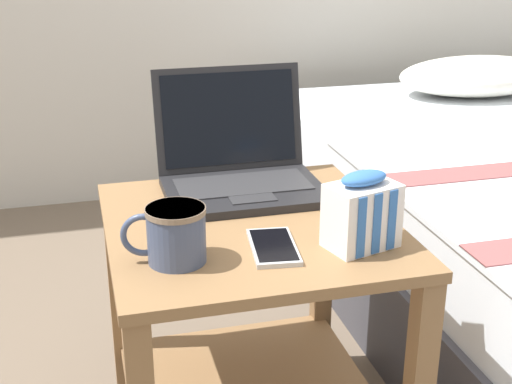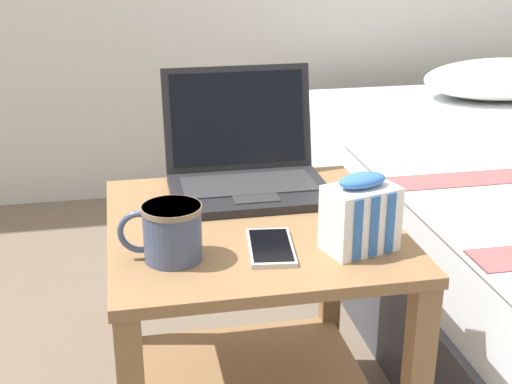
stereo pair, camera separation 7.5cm
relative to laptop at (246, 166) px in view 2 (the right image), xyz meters
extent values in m
ellipsoid|color=silver|center=(1.14, 0.92, -0.05)|extent=(0.62, 0.36, 0.14)
cube|color=olive|center=(-0.02, -0.19, -0.06)|extent=(0.56, 0.58, 0.02)
cube|color=olive|center=(-0.28, 0.07, -0.33)|extent=(0.04, 0.04, 0.53)
cube|color=olive|center=(0.23, 0.07, -0.33)|extent=(0.04, 0.04, 0.53)
cube|color=black|center=(0.00, -0.05, -0.04)|extent=(0.34, 0.24, 0.02)
cube|color=#2D2D30|center=(0.00, -0.03, -0.03)|extent=(0.29, 0.13, 0.00)
cube|color=#2D2D30|center=(0.00, -0.11, -0.03)|extent=(0.09, 0.05, 0.00)
cube|color=black|center=(0.00, 0.10, 0.08)|extent=(0.34, 0.06, 0.23)
cube|color=black|center=(0.00, 0.09, 0.08)|extent=(0.30, 0.05, 0.20)
cube|color=green|center=(0.05, 0.11, 0.13)|extent=(0.03, 0.01, 0.04)
cube|color=orange|center=(-0.01, 0.11, 0.11)|extent=(0.04, 0.01, 0.03)
cube|color=red|center=(0.10, 0.09, 0.02)|extent=(0.03, 0.01, 0.02)
cylinder|color=#3F4C6B|center=(-0.19, -0.32, 0.00)|extent=(0.10, 0.10, 0.10)
cylinder|color=#7F6B56|center=(-0.19, -0.32, 0.05)|extent=(0.10, 0.10, 0.01)
cylinder|color=black|center=(-0.19, -0.32, 0.04)|extent=(0.09, 0.09, 0.01)
torus|color=#3F4C6B|center=(-0.24, -0.31, 0.00)|extent=(0.08, 0.02, 0.08)
cube|color=white|center=(0.14, -0.35, 0.01)|extent=(0.14, 0.11, 0.12)
cube|color=#3366B2|center=(0.12, -0.40, 0.01)|extent=(0.02, 0.01, 0.11)
cube|color=#3366B2|center=(0.15, -0.39, 0.01)|extent=(0.02, 0.01, 0.11)
cube|color=#3366B2|center=(0.19, -0.38, 0.01)|extent=(0.02, 0.01, 0.11)
ellipsoid|color=#3366B2|center=(0.14, -0.35, 0.08)|extent=(0.10, 0.07, 0.02)
cube|color=#B7BABC|center=(-0.01, -0.32, -0.05)|extent=(0.10, 0.16, 0.01)
cube|color=black|center=(-0.01, -0.32, -0.04)|extent=(0.09, 0.14, 0.00)
camera|label=1|loc=(-0.34, -1.43, 0.51)|focal=50.00mm
camera|label=2|loc=(-0.26, -1.45, 0.51)|focal=50.00mm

